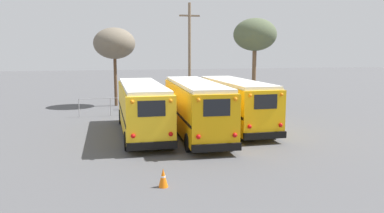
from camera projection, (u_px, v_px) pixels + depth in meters
ground_plane at (191, 131)px, 23.51m from camera, size 160.00×160.00×0.00m
school_bus_0 at (142, 107)px, 22.47m from camera, size 2.69×10.08×3.08m
school_bus_1 at (195, 107)px, 22.22m from camera, size 2.92×10.20×3.20m
school_bus_2 at (235, 102)px, 24.36m from camera, size 2.58×9.50×3.12m
utility_pole at (190, 54)px, 32.56m from camera, size 1.80×0.24×9.10m
bare_tree_0 at (255, 35)px, 32.69m from camera, size 3.78×3.78×7.86m
bare_tree_1 at (114, 44)px, 33.76m from camera, size 3.75×3.75×7.11m
fence_line at (170, 102)px, 30.10m from camera, size 14.18×0.06×1.42m
traffic_cone at (163, 178)px, 13.83m from camera, size 0.36×0.36×0.72m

